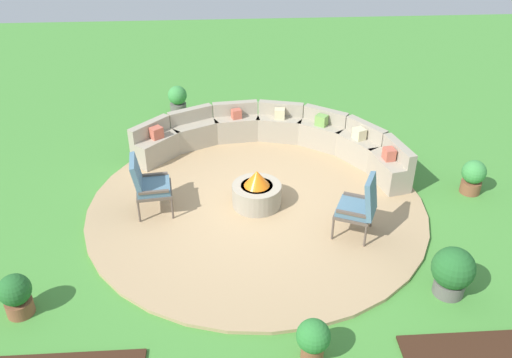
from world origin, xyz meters
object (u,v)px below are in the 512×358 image
Objects in this scene: potted_plant_3 at (16,294)px; lounge_chair_front_left at (148,184)px; lounge_chair_front_right at (360,205)px; curved_stone_bench at (275,138)px; fire_pit at (257,192)px; potted_plant_1 at (453,271)px; potted_plant_2 at (473,176)px; potted_plant_4 at (313,339)px; potted_plant_0 at (178,100)px.

lounge_chair_front_left is at bearing 55.59° from potted_plant_3.
curved_stone_bench is at bearing 44.87° from lounge_chair_front_right.
potted_plant_1 reaches higher than fire_pit.
potted_plant_2 is (2.33, 1.16, -0.27)m from lounge_chair_front_right.
potted_plant_1 reaches higher than potted_plant_4.
potted_plant_2 is (5.43, -3.61, -0.04)m from potted_plant_0.
potted_plant_2 is 1.01× the size of potted_plant_3.
fire_pit is at bearing -176.67° from potted_plant_2.
lounge_chair_front_left is 3.92m from potted_plant_0.
lounge_chair_front_left reaches higher than curved_stone_bench.
curved_stone_bench is at bearing 116.14° from potted_plant_1.
potted_plant_2 is at bearing 61.75° from potted_plant_1.
potted_plant_3 is (-1.51, -2.21, -0.26)m from lounge_chair_front_left.
lounge_chair_front_left is at bearing 99.86° from lounge_chair_front_right.
curved_stone_bench is 8.03× the size of potted_plant_2.
potted_plant_0 is (-1.55, 3.83, 0.08)m from fire_pit.
potted_plant_0 reaches higher than potted_plant_3.
fire_pit reaches higher than potted_plant_3.
fire_pit is 0.79× the size of lounge_chair_front_right.
potted_plant_0 is 7.40m from potted_plant_4.
potted_plant_1 is 2.85m from potted_plant_2.
curved_stone_bench is 6.86× the size of potted_plant_1.
potted_plant_1 is 1.24× the size of potted_plant_4.
lounge_chair_front_left is 1.62× the size of potted_plant_3.
fire_pit is at bearing 97.85° from potted_plant_4.
lounge_chair_front_left is 1.37× the size of potted_plant_1.
potted_plant_0 is 1.15× the size of potted_plant_2.
fire_pit is 1.32× the size of potted_plant_2.
potted_plant_2 is 4.91m from potted_plant_4.
potted_plant_4 is at bearing -82.15° from fire_pit.
fire_pit is at bearing -105.06° from curved_stone_bench.
fire_pit is 3.88m from potted_plant_2.
potted_plant_2 is (5.68, 0.30, -0.25)m from lounge_chair_front_left.
curved_stone_bench is 8.51× the size of potted_plant_4.
lounge_chair_front_right reaches higher than potted_plant_4.
potted_plant_1 is 1.19× the size of potted_plant_3.
lounge_chair_front_right reaches higher than lounge_chair_front_left.
curved_stone_bench is at bearing -43.92° from potted_plant_0.
lounge_chair_front_right is at bearing 69.01° from lounge_chair_front_left.
potted_plant_0 reaches higher than potted_plant_2.
curved_stone_bench is 2.85m from potted_plant_0.
curved_stone_bench is 3.75m from potted_plant_2.
potted_plant_1 is (0.99, -1.34, -0.22)m from lounge_chair_front_right.
fire_pit reaches higher than potted_plant_2.
lounge_chair_front_right is 2.62m from potted_plant_2.
potted_plant_4 is (-3.42, -3.52, -0.01)m from potted_plant_2.
potted_plant_3 is (-3.82, -4.14, -0.04)m from curved_stone_bench.
lounge_chair_front_right is at bearing 65.18° from potted_plant_4.
potted_plant_0 is 7.35m from potted_plant_1.
potted_plant_3 is (-7.19, -2.51, -0.01)m from potted_plant_2.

